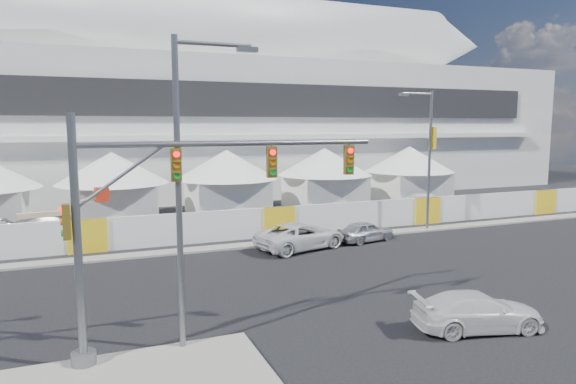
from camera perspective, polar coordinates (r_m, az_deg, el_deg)
name	(u,v)px	position (r m, az deg, el deg)	size (l,w,h in m)	color
ground	(266,327)	(19.73, -2.51, -14.78)	(160.00, 160.00, 0.00)	black
far_curb	(465,226)	(40.19, 19.06, -3.54)	(80.00, 1.20, 0.12)	gray
stadium	(218,107)	(60.59, -7.83, 9.31)	(80.00, 24.80, 21.98)	silver
tent_row	(172,179)	(41.98, -12.76, 1.40)	(53.40, 8.40, 5.40)	white
hoarding_fence	(278,222)	(34.55, -1.06, -3.30)	(70.00, 0.25, 2.00)	white
scaffold_tower	(502,136)	(74.43, 22.66, 5.80)	(4.40, 4.40, 12.00)	#595B60
sedan_silver	(366,231)	(33.42, 8.63, -4.34)	(3.91, 1.57, 1.33)	silver
pickup_curb	(301,236)	(31.10, 1.44, -4.90)	(5.75, 2.65, 1.60)	silver
pickup_near	(478,311)	(20.49, 20.31, -12.32)	(4.78, 1.94, 1.39)	silver
lot_car_a	(429,204)	(45.18, 15.43, -1.26)	(4.88, 1.70, 1.61)	silver
lot_car_c	(49,226)	(37.79, -25.04, -3.43)	(5.30, 2.15, 1.54)	#ADADB2
traffic_mast	(149,223)	(16.63, -15.17, -3.38)	(10.25, 0.75, 7.68)	slate
streetlight_median	(186,173)	(16.80, -11.23, 2.12)	(2.79, 0.28, 10.10)	slate
streetlight_curb	(427,150)	(37.26, 15.20, 4.49)	(2.90, 0.65, 9.80)	slate
boom_lift	(40,230)	(35.87, -25.83, -3.82)	(6.70, 2.03, 3.34)	red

